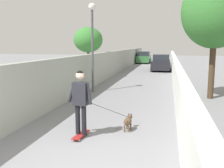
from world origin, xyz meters
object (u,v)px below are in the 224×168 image
dog (128,121)px  car_near (161,63)px  tree_right_mid (215,12)px  tree_left_near (88,40)px  skateboard (81,135)px  car_far (144,58)px  lamp_post (92,32)px  person_skateboarder (80,97)px

dog → car_near: 17.66m
tree_right_mid → car_near: tree_right_mid is taller
tree_left_near → skateboard: 12.34m
skateboard → car_far: size_ratio=0.20×
dog → car_far: car_far is taller
lamp_post → car_far: lamp_post is taller
person_skateboarder → tree_left_near: bearing=16.8°
skateboard → car_far: car_far is taller
tree_right_mid → car_near: size_ratio=1.36×
tree_right_mid → tree_left_near: bearing=54.3°
lamp_post → skateboard: 7.28m
car_near → car_far: size_ratio=0.99×
tree_right_mid → car_near: bearing=11.9°
tree_left_near → person_skateboarder: (-11.53, -3.48, -1.69)m
tree_right_mid → person_skateboarder: bearing=145.3°
dog → car_far: (27.16, 2.15, 0.44)m
tree_left_near → tree_right_mid: (-5.50, -7.66, 1.11)m
person_skateboarder → car_near: person_skateboarder is taller
tree_left_near → dog: tree_left_near is taller
lamp_post → dog: 6.83m
skateboard → car_near: car_near is taller
tree_right_mid → lamp_post: tree_right_mid is taller
tree_left_near → lamp_post: (-5.09, -1.87, 0.29)m
tree_left_near → car_far: (16.48, -2.47, -2.08)m
tree_right_mid → lamp_post: 5.86m
lamp_post → car_near: 12.69m
lamp_post → car_near: bearing=-14.7°
person_skateboarder → car_far: size_ratio=0.42×
skateboard → car_far: bearing=2.1°
skateboard → dog: bearing=-53.5°
dog → car_near: size_ratio=0.31×
tree_left_near → skateboard: bearing=-163.2°
lamp_post → person_skateboarder: (-6.43, -1.61, -1.99)m
tree_left_near → person_skateboarder: 12.16m
tree_left_near → car_far: bearing=-8.5°
tree_left_near → dog: 11.91m
lamp_post → dog: size_ratio=3.56×
skateboard → car_far: 28.03m
lamp_post → car_near: lamp_post is taller
lamp_post → tree_right_mid: bearing=-94.0°
lamp_post → skateboard: (-6.43, -1.61, -3.01)m
tree_left_near → tree_right_mid: size_ratio=0.67×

